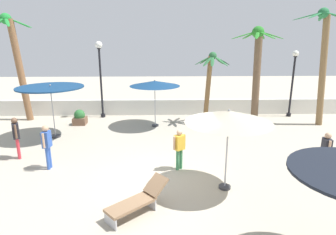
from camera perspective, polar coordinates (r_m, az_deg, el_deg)
The scene contains 17 objects.
ground_plane at distance 9.93m, azimuth 0.48°, elevation -12.69°, with size 56.00×56.00×0.00m, color #B2A893.
boundary_wall at distance 18.17m, azimuth -0.48°, elevation 2.09°, with size 25.20×0.30×0.97m, color silver.
patio_umbrella_0 at distance 14.65m, azimuth -22.37°, elevation 5.24°, with size 3.08×3.08×2.61m.
patio_umbrella_2 at distance 15.37m, azimuth -2.65°, elevation 6.75°, with size 2.71×2.71×2.58m.
patio_umbrella_3 at distance 8.84m, azimuth 12.01°, elevation 0.09°, with size 2.67×2.67×2.64m.
palm_tree_0 at distance 17.53m, azimuth 28.47°, elevation 10.56°, with size 2.74×2.76×6.21m.
palm_tree_1 at distance 16.16m, azimuth 8.31°, elevation 7.82°, with size 1.94×1.94×4.00m.
palm_tree_2 at distance 18.58m, azimuth -27.97°, elevation 10.60°, with size 2.64×2.67×6.04m.
palm_tree_3 at distance 16.50m, azimuth 17.29°, elevation 9.87°, with size 2.80×2.70×5.33m.
lamp_post_0 at distance 17.61m, azimuth -13.37°, elevation 9.54°, with size 0.42×0.42×4.54m.
lamp_post_1 at distance 18.97m, azimuth 23.64°, elevation 7.37°, with size 0.36×0.36×4.02m.
lounge_chair_0 at distance 8.24m, azimuth -6.00°, elevation -16.00°, with size 1.77×1.66×0.84m.
guest_0 at distance 10.45m, azimuth 2.28°, elevation -5.64°, with size 0.47×0.40×1.54m.
guest_1 at distance 11.42m, azimuth 28.96°, elevation -5.66°, with size 0.30×0.55×1.58m.
guest_2 at distance 12.86m, azimuth -28.00°, elevation -2.91°, with size 0.38×0.51×1.70m.
guest_3 at distance 11.36m, azimuth -22.99°, elevation -4.64°, with size 0.26×0.56×1.68m.
planter at distance 16.85m, azimuth -17.17°, elevation -0.04°, with size 0.70×0.70×0.85m.
Camera 1 is at (-0.31, -8.75, 4.68)m, focal length 30.59 mm.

